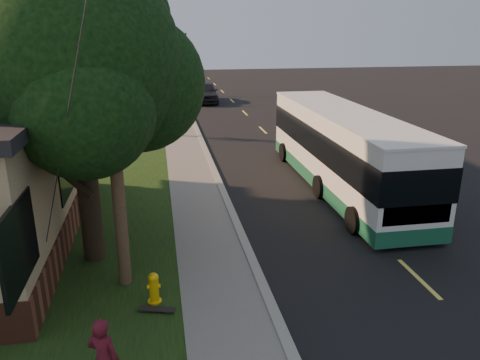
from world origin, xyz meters
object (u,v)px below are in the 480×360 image
object	(u,v)px
fire_hydrant	(154,288)
distant_car	(205,92)
utility_pole	(110,97)
skateboarder	(104,360)
bare_tree_near	(136,98)
transit_bus	(342,148)
leafy_tree	(77,66)
traffic_signal	(186,60)
bare_tree_far	(147,78)
skateboard_spare	(157,309)

from	to	relation	value
fire_hydrant	distant_car	size ratio (longest dim) A/B	0.15
utility_pole	skateboarder	bearing A→B (deg)	-91.32
bare_tree_near	transit_bus	world-z (taller)	bare_tree_near
utility_pole	distant_car	xyz separation A→B (m)	(4.97, 28.63, -3.78)
distant_car	leafy_tree	bearing A→B (deg)	-99.25
bare_tree_near	traffic_signal	distance (m)	16.52
fire_hydrant	distant_car	xyz separation A→B (m)	(4.27, 29.63, 0.42)
fire_hydrant	skateboarder	size ratio (longest dim) A/B	0.47
bare_tree_near	bare_tree_far	size ratio (longest dim) A/B	1.07
bare_tree_far	distant_car	xyz separation A→B (m)	(4.67, -0.37, -1.15)
bare_tree_far	traffic_signal	bearing A→B (deg)	48.81
traffic_signal	skateboard_spare	bearing A→B (deg)	-95.07
transit_bus	distant_car	xyz separation A→B (m)	(-2.96, 22.63, -0.78)
distant_car	traffic_signal	bearing A→B (deg)	107.91
fire_hydrant	bare_tree_near	bearing A→B (deg)	92.86
leafy_tree	transit_bus	distance (m)	10.44
fire_hydrant	transit_bus	distance (m)	10.14
fire_hydrant	skateboard_spare	world-z (taller)	fire_hydrant
utility_pole	transit_bus	world-z (taller)	utility_pole
transit_bus	skateboard_spare	size ratio (longest dim) A/B	13.41
fire_hydrant	distant_car	distance (m)	29.94
utility_pole	transit_bus	size ratio (longest dim) A/B	0.81
fire_hydrant	traffic_signal	size ratio (longest dim) A/B	0.13
bare_tree_far	distant_car	world-z (taller)	bare_tree_far
distant_car	fire_hydrant	bearing A→B (deg)	-95.24
traffic_signal	transit_bus	xyz separation A→B (m)	(4.13, -27.00, -1.54)
bare_tree_far	distant_car	size ratio (longest dim) A/B	0.81
leafy_tree	transit_bus	bearing A→B (deg)	26.33
utility_pole	traffic_signal	distance (m)	33.26
utility_pole	bare_tree_near	world-z (taller)	utility_pole
bare_tree_near	traffic_signal	size ratio (longest dim) A/B	0.78
utility_pole	bare_tree_near	bearing A→B (deg)	90.66
utility_pole	transit_bus	xyz separation A→B (m)	(7.93, 6.01, -3.01)
leafy_tree	bare_tree_near	distance (m)	15.66
fire_hydrant	leafy_tree	size ratio (longest dim) A/B	0.09
traffic_signal	transit_bus	world-z (taller)	traffic_signal
bare_tree_far	bare_tree_near	bearing A→B (deg)	-92.39
utility_pole	traffic_signal	xyz separation A→B (m)	(3.81, 33.01, -1.47)
bare_tree_far	fire_hydrant	bearing A→B (deg)	-89.24
distant_car	transit_bus	bearing A→B (deg)	-79.59
fire_hydrant	leafy_tree	bearing A→B (deg)	120.67
bare_tree_near	distant_car	world-z (taller)	bare_tree_near
leafy_tree	skateboarder	distance (m)	7.01
bare_tree_far	distant_car	distance (m)	4.82
traffic_signal	transit_bus	bearing A→B (deg)	-81.30
bare_tree_far	utility_pole	bearing A→B (deg)	-90.60
transit_bus	distant_car	world-z (taller)	transit_bus
bare_tree_far	transit_bus	bearing A→B (deg)	-71.65
traffic_signal	skateboarder	size ratio (longest dim) A/B	3.52
fire_hydrant	bare_tree_far	distance (m)	30.04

